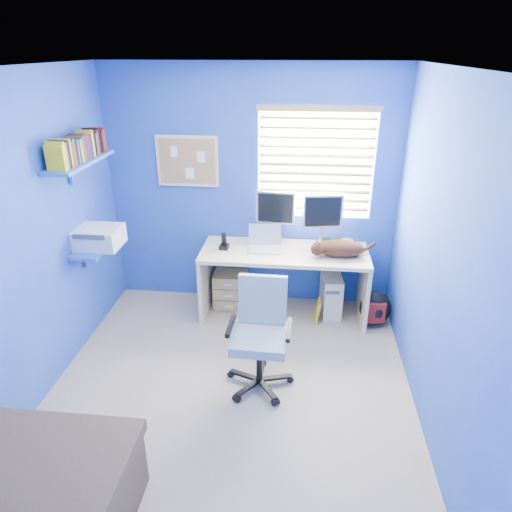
# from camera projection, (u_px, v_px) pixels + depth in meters

# --- Properties ---
(floor) EXTENTS (3.00, 3.20, 0.00)m
(floor) POSITION_uv_depth(u_px,v_px,m) (230.00, 391.00, 3.80)
(floor) COLOR tan
(floor) RESTS_ON ground
(ceiling) EXTENTS (3.00, 3.20, 0.00)m
(ceiling) POSITION_uv_depth(u_px,v_px,m) (220.00, 67.00, 2.76)
(ceiling) COLOR white
(ceiling) RESTS_ON wall_back
(wall_back) EXTENTS (3.00, 0.01, 2.50)m
(wall_back) POSITION_uv_depth(u_px,v_px,m) (251.00, 191.00, 4.73)
(wall_back) COLOR blue
(wall_back) RESTS_ON ground
(wall_front) EXTENTS (3.00, 0.01, 2.50)m
(wall_front) POSITION_uv_depth(u_px,v_px,m) (161.00, 419.00, 1.84)
(wall_front) COLOR blue
(wall_front) RESTS_ON ground
(wall_left) EXTENTS (0.01, 3.20, 2.50)m
(wall_left) POSITION_uv_depth(u_px,v_px,m) (29.00, 246.00, 3.42)
(wall_left) COLOR blue
(wall_left) RESTS_ON ground
(wall_right) EXTENTS (0.01, 3.20, 2.50)m
(wall_right) POSITION_uv_depth(u_px,v_px,m) (441.00, 264.00, 3.14)
(wall_right) COLOR blue
(wall_right) RESTS_ON ground
(desk) EXTENTS (1.69, 0.65, 0.74)m
(desk) POSITION_uv_depth(u_px,v_px,m) (284.00, 283.00, 4.75)
(desk) COLOR beige
(desk) RESTS_ON floor
(laptop) EXTENTS (0.35, 0.28, 0.22)m
(laptop) POSITION_uv_depth(u_px,v_px,m) (265.00, 240.00, 4.57)
(laptop) COLOR silver
(laptop) RESTS_ON desk
(monitor_left) EXTENTS (0.41, 0.16, 0.54)m
(monitor_left) POSITION_uv_depth(u_px,v_px,m) (275.00, 216.00, 4.73)
(monitor_left) COLOR silver
(monitor_left) RESTS_ON desk
(monitor_right) EXTENTS (0.41, 0.18, 0.54)m
(monitor_right) POSITION_uv_depth(u_px,v_px,m) (322.00, 220.00, 4.63)
(monitor_right) COLOR silver
(monitor_right) RESTS_ON desk
(phone) EXTENTS (0.09, 0.11, 0.17)m
(phone) POSITION_uv_depth(u_px,v_px,m) (224.00, 241.00, 4.61)
(phone) COLOR black
(phone) RESTS_ON desk
(mug) EXTENTS (0.10, 0.09, 0.10)m
(mug) POSITION_uv_depth(u_px,v_px,m) (326.00, 243.00, 4.64)
(mug) COLOR #225A40
(mug) RESTS_ON desk
(cd_spindle) EXTENTS (0.13, 0.13, 0.07)m
(cd_spindle) POSITION_uv_depth(u_px,v_px,m) (347.00, 243.00, 4.68)
(cd_spindle) COLOR silver
(cd_spindle) RESTS_ON desk
(cat) EXTENTS (0.51, 0.37, 0.16)m
(cat) POSITION_uv_depth(u_px,v_px,m) (341.00, 248.00, 4.45)
(cat) COLOR black
(cat) RESTS_ON desk
(tower_pc) EXTENTS (0.23, 0.45, 0.45)m
(tower_pc) POSITION_uv_depth(u_px,v_px,m) (331.00, 293.00, 4.85)
(tower_pc) COLOR beige
(tower_pc) RESTS_ON floor
(drawer_boxes) EXTENTS (0.35, 0.28, 0.41)m
(drawer_boxes) POSITION_uv_depth(u_px,v_px,m) (231.00, 289.00, 4.97)
(drawer_boxes) COLOR tan
(drawer_boxes) RESTS_ON floor
(yellow_book) EXTENTS (0.03, 0.17, 0.24)m
(yellow_book) POSITION_uv_depth(u_px,v_px,m) (317.00, 311.00, 4.73)
(yellow_book) COLOR yellow
(yellow_book) RESTS_ON floor
(backpack) EXTENTS (0.34, 0.28, 0.37)m
(backpack) POSITION_uv_depth(u_px,v_px,m) (375.00, 308.00, 4.65)
(backpack) COLOR black
(backpack) RESTS_ON floor
(bed_corner) EXTENTS (1.06, 0.75, 0.51)m
(bed_corner) POSITION_uv_depth(u_px,v_px,m) (36.00, 495.00, 2.63)
(bed_corner) COLOR brown
(bed_corner) RESTS_ON floor
(office_chair) EXTENTS (0.55, 0.55, 0.93)m
(office_chair) POSITION_uv_depth(u_px,v_px,m) (260.00, 348.00, 3.77)
(office_chair) COLOR black
(office_chair) RESTS_ON floor
(window_blinds) EXTENTS (1.15, 0.05, 1.10)m
(window_blinds) POSITION_uv_depth(u_px,v_px,m) (316.00, 165.00, 4.51)
(window_blinds) COLOR white
(window_blinds) RESTS_ON ground
(corkboard) EXTENTS (0.64, 0.02, 0.52)m
(corkboard) POSITION_uv_depth(u_px,v_px,m) (187.00, 161.00, 4.64)
(corkboard) COLOR beige
(corkboard) RESTS_ON ground
(wall_shelves) EXTENTS (0.42, 0.90, 1.05)m
(wall_shelves) POSITION_uv_depth(u_px,v_px,m) (87.00, 194.00, 4.01)
(wall_shelves) COLOR blue
(wall_shelves) RESTS_ON ground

